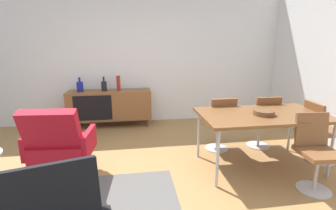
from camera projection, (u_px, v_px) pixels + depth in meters
ground_plane at (135, 189)px, 2.74m from camera, size 8.32×8.32×0.00m
wall_back at (130, 55)px, 4.89m from camera, size 6.80×0.12×2.80m
sideboard at (110, 105)px, 4.77m from camera, size 1.60×0.45×0.72m
vase_cobalt at (80, 86)px, 4.60m from camera, size 0.12×0.12×0.27m
vase_sculptural_dark at (118, 83)px, 4.69m from camera, size 0.07×0.07×0.29m
vase_ceramic_small at (104, 86)px, 4.67m from camera, size 0.10×0.10×0.28m
dining_table at (261, 117)px, 3.10m from camera, size 1.60×0.90×0.74m
wooden_bowl_on_table at (263, 113)px, 3.02m from camera, size 0.26×0.26×0.06m
dining_chair_back_left at (219, 121)px, 3.64m from camera, size 0.41×0.43×0.86m
dining_chair_far_end at (320, 130)px, 3.29m from camera, size 0.45×0.42×0.86m
dining_chair_back_right at (262, 119)px, 3.74m from camera, size 0.42×0.44×0.86m
dining_chair_front_right at (316, 149)px, 2.67m from camera, size 0.43×0.45×0.86m
lounge_chair_red at (59, 144)px, 2.82m from camera, size 0.76×0.70×0.95m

